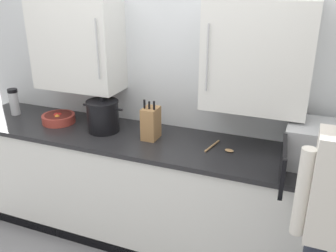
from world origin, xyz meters
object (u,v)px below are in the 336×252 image
Objects in this scene: fruit_bowl at (59,118)px; microwave_oven at (323,146)px; thermos_flask at (14,102)px; wooden_spoon at (221,148)px; knife_block at (151,123)px; stock_pot at (103,116)px.

microwave_oven is at bearing 0.22° from fruit_bowl.
microwave_oven is at bearing -0.34° from thermos_flask.
microwave_oven reaches higher than fruit_bowl.
microwave_oven is 3.16× the size of thermos_flask.
thermos_flask reaches higher than wooden_spoon.
fruit_bowl is (-2.07, -0.01, -0.09)m from microwave_oven.
microwave_oven is at bearing 0.86° from knife_block.
microwave_oven is 2.07m from fruit_bowl.
stock_pot reaches higher than wooden_spoon.
fruit_bowl is at bearing 178.18° from stock_pot.
knife_block is at bearing -179.50° from wooden_spoon.
wooden_spoon is at bearing -0.21° from fruit_bowl.
stock_pot is at bearing -179.21° from microwave_oven.
wooden_spoon is (1.89, -0.03, -0.11)m from thermos_flask.
wooden_spoon is (1.41, -0.01, -0.03)m from fruit_bowl.
thermos_flask reaches higher than fruit_bowl.
knife_block is at bearing -0.67° from fruit_bowl.
fruit_bowl is 0.49m from thermos_flask.
fruit_bowl is at bearing -179.78° from microwave_oven.
microwave_oven is 2.39× the size of knife_block.
stock_pot is 0.93m from thermos_flask.
microwave_oven is 2.13× the size of stock_pot.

